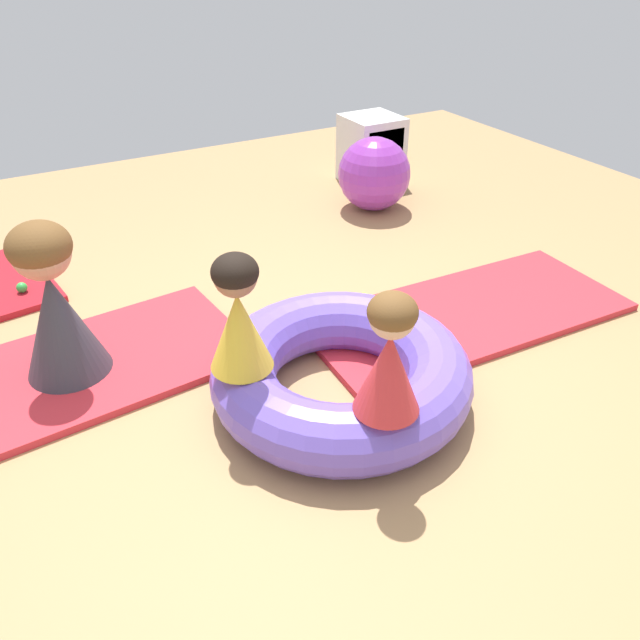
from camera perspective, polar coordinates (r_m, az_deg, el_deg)
ground_plane at (r=3.02m, az=-0.96°, el=-7.43°), size 8.00×8.00×0.00m
gym_mat_far_right at (r=3.72m, az=13.08°, el=0.57°), size 1.90×0.88×0.04m
gym_mat_far_left at (r=3.40m, az=-21.48°, el=-4.41°), size 1.80×1.01×0.04m
inflatable_cushion at (r=2.95m, az=1.91°, el=-4.79°), size 1.22×1.22×0.31m
child_in_yellow at (r=2.61m, az=-7.39°, el=0.50°), size 0.39×0.39×0.53m
child_in_red at (r=2.37m, az=6.30°, el=-3.24°), size 0.38×0.38×0.52m
adult_seated at (r=3.19m, az=-22.91°, el=1.41°), size 0.51×0.51×0.79m
play_ball_blue at (r=3.38m, az=0.90°, el=-0.84°), size 0.07×0.07×0.07m
play_ball_pink at (r=3.39m, az=3.89°, el=-0.79°), size 0.08×0.08×0.08m
play_ball_green at (r=4.19m, az=-25.33°, el=2.67°), size 0.06×0.06×0.06m
play_ball_yellow at (r=3.63m, az=4.03°, el=1.78°), size 0.09×0.09×0.09m
exercise_ball_large at (r=5.00m, az=4.92°, el=13.00°), size 0.56×0.56×0.56m
storage_cube at (r=5.56m, az=4.80°, el=15.01°), size 0.44×0.44×0.56m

